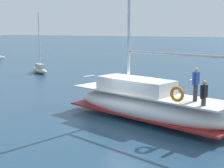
# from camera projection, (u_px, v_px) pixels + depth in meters

# --- Properties ---
(ground_plane) EXTENTS (400.00, 400.00, 0.00)m
(ground_plane) POSITION_uv_depth(u_px,v_px,m) (130.00, 119.00, 17.64)
(ground_plane) COLOR navy
(main_sailboat) EXTENTS (4.95, 9.89, 14.43)m
(main_sailboat) POSITION_uv_depth(u_px,v_px,m) (144.00, 103.00, 17.31)
(main_sailboat) COLOR white
(main_sailboat) RESTS_ON ground
(moored_sloop_near) EXTENTS (2.74, 3.79, 6.54)m
(moored_sloop_near) POSITION_uv_depth(u_px,v_px,m) (39.00, 69.00, 36.11)
(moored_sloop_near) COLOR #B7B2A8
(moored_sloop_near) RESTS_ON ground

